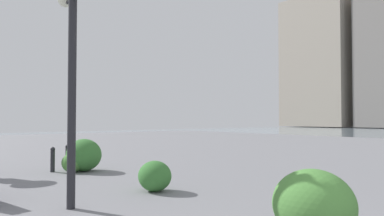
# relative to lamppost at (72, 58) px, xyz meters

# --- Properties ---
(building_highrise) EXTENTS (13.66, 11.45, 25.79)m
(building_highrise) POSITION_rel_lamppost_xyz_m (34.22, -64.84, 10.36)
(building_highrise) COLOR #9E9384
(building_highrise) RESTS_ON ground
(lamppost) EXTENTS (0.98, 0.28, 3.77)m
(lamppost) POSITION_rel_lamppost_xyz_m (0.00, 0.00, 0.00)
(lamppost) COLOR #232328
(lamppost) RESTS_ON ground
(bollard_near) EXTENTS (0.13, 0.13, 0.71)m
(bollard_near) POSITION_rel_lamppost_xyz_m (4.45, -1.14, -2.16)
(bollard_near) COLOR #232328
(bollard_near) RESTS_ON ground
(bollard_mid) EXTENTS (0.13, 0.13, 0.75)m
(bollard_mid) POSITION_rel_lamppost_xyz_m (4.62, -1.62, -2.14)
(bollard_mid) COLOR #232328
(bollard_mid) RESTS_ON ground
(shrub_low) EXTENTS (0.74, 0.67, 0.63)m
(shrub_low) POSITION_rel_lamppost_xyz_m (0.34, -1.89, -2.22)
(shrub_low) COLOR #387533
(shrub_low) RESTS_ON ground
(shrub_round) EXTENTS (1.04, 0.93, 0.88)m
(shrub_round) POSITION_rel_lamppost_xyz_m (-3.46, -1.74, -2.09)
(shrub_round) COLOR #477F38
(shrub_round) RESTS_ON ground
(shrub_wide) EXTENTS (0.64, 0.57, 0.54)m
(shrub_wide) POSITION_rel_lamppost_xyz_m (4.04, -1.55, -2.26)
(shrub_wide) COLOR #477F38
(shrub_wide) RESTS_ON ground
(shrub_tall) EXTENTS (1.09, 0.98, 0.93)m
(shrub_tall) POSITION_rel_lamppost_xyz_m (4.07, -1.89, -2.07)
(shrub_tall) COLOR #387533
(shrub_tall) RESTS_ON ground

